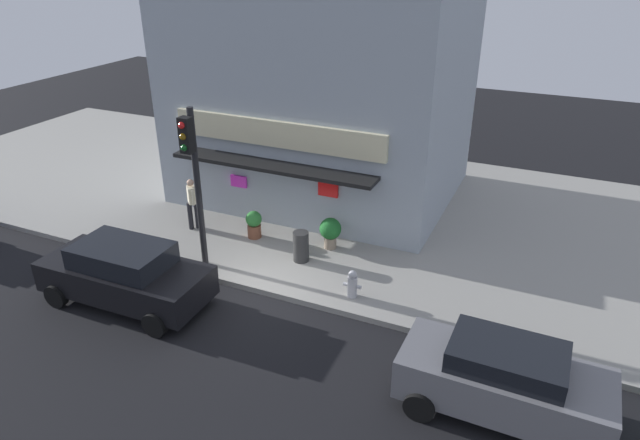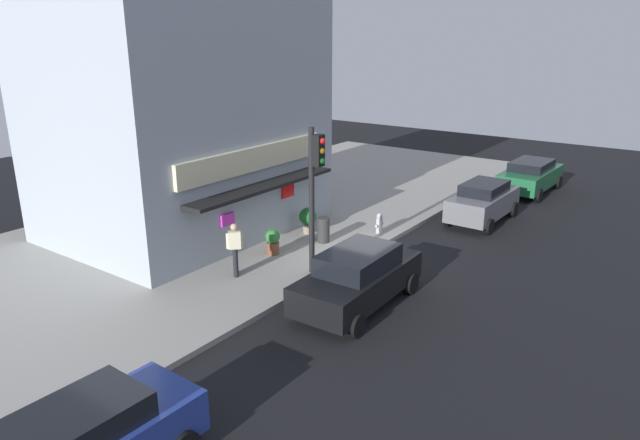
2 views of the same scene
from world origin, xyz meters
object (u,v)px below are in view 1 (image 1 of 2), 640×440
(pedestrian, at_px, (192,202))
(potted_plant_by_window, at_px, (254,223))
(parked_car_black, at_px, (125,273))
(parked_car_grey, at_px, (504,380))
(trash_can, at_px, (301,246))
(fire_hydrant, at_px, (352,284))
(potted_plant_by_doorway, at_px, (330,231))
(traffic_light, at_px, (193,169))

(pedestrian, bearing_deg, potted_plant_by_window, 7.01)
(parked_car_black, height_order, parked_car_grey, parked_car_black)
(pedestrian, bearing_deg, parked_car_black, -79.26)
(pedestrian, bearing_deg, trash_can, -6.34)
(fire_hydrant, xyz_separation_m, potted_plant_by_doorway, (-1.59, 2.22, 0.21))
(potted_plant_by_doorway, xyz_separation_m, parked_car_grey, (5.76, -4.72, 0.12))
(traffic_light, xyz_separation_m, potted_plant_by_doorway, (2.96, 2.49, -2.41))
(trash_can, height_order, pedestrian, pedestrian)
(potted_plant_by_window, relative_size, parked_car_black, 0.20)
(potted_plant_by_window, bearing_deg, parked_car_grey, -27.94)
(fire_hydrant, height_order, pedestrian, pedestrian)
(trash_can, bearing_deg, potted_plant_by_window, 160.29)
(fire_hydrant, height_order, parked_car_grey, parked_car_grey)
(parked_car_black, bearing_deg, parked_car_grey, -0.35)
(fire_hydrant, xyz_separation_m, trash_can, (-2.07, 1.16, 0.09))
(traffic_light, bearing_deg, parked_car_black, -111.86)
(pedestrian, distance_m, potted_plant_by_window, 2.18)
(traffic_light, bearing_deg, fire_hydrant, 3.41)
(trash_can, bearing_deg, pedestrian, 173.66)
(fire_hydrant, height_order, parked_car_black, parked_car_black)
(fire_hydrant, bearing_deg, pedestrian, 165.37)
(pedestrian, height_order, potted_plant_by_window, pedestrian)
(parked_car_black, bearing_deg, pedestrian, 100.74)
(fire_hydrant, xyz_separation_m, potted_plant_by_window, (-4.07, 1.87, 0.10))
(trash_can, distance_m, parked_car_grey, 7.23)
(fire_hydrant, distance_m, potted_plant_by_window, 4.48)
(parked_car_black, bearing_deg, fire_hydrant, 24.21)
(fire_hydrant, relative_size, potted_plant_by_window, 0.87)
(traffic_light, height_order, potted_plant_by_doorway, traffic_light)
(potted_plant_by_window, bearing_deg, parked_car_black, -107.34)
(potted_plant_by_doorway, bearing_deg, potted_plant_by_window, -172.00)
(trash_can, distance_m, potted_plant_by_doorway, 1.17)
(potted_plant_by_window, xyz_separation_m, parked_car_black, (-1.35, -4.31, 0.22))
(potted_plant_by_doorway, bearing_deg, parked_car_black, -129.40)
(trash_can, distance_m, pedestrian, 4.17)
(fire_hydrant, distance_m, trash_can, 2.37)
(potted_plant_by_window, xyz_separation_m, parked_car_grey, (8.24, -4.37, 0.22))
(traffic_light, xyz_separation_m, fire_hydrant, (4.55, 0.27, -2.62))
(potted_plant_by_doorway, bearing_deg, traffic_light, -139.86)
(pedestrian, xyz_separation_m, parked_car_grey, (10.35, -4.11, -0.24))
(potted_plant_by_doorway, bearing_deg, parked_car_grey, -39.32)
(fire_hydrant, xyz_separation_m, parked_car_grey, (4.17, -2.49, 0.32))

